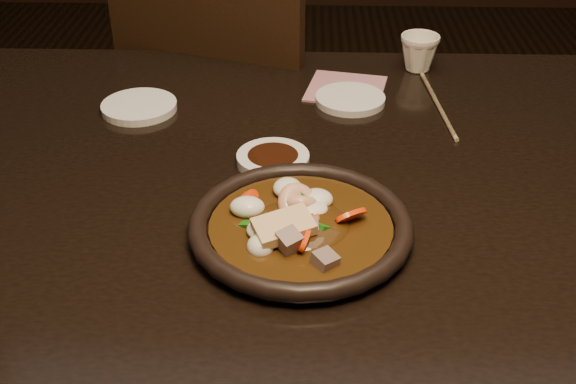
{
  "coord_description": "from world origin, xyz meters",
  "views": [
    {
      "loc": [
        -0.11,
        -0.95,
        1.31
      ],
      "look_at": [
        -0.14,
        -0.16,
        0.8
      ],
      "focal_mm": 45.0,
      "sensor_mm": 36.0,
      "label": 1
    }
  ],
  "objects_px": {
    "table": "(377,206)",
    "tea_cup": "(419,51)",
    "plate": "(301,227)",
    "chair": "(236,131)"
  },
  "relations": [
    {
      "from": "plate",
      "to": "table",
      "type": "bearing_deg",
      "value": 57.58
    },
    {
      "from": "table",
      "to": "plate",
      "type": "xyz_separation_m",
      "value": [
        -0.12,
        -0.19,
        0.09
      ]
    },
    {
      "from": "plate",
      "to": "tea_cup",
      "type": "height_order",
      "value": "tea_cup"
    },
    {
      "from": "chair",
      "to": "tea_cup",
      "type": "distance_m",
      "value": 0.51
    },
    {
      "from": "plate",
      "to": "tea_cup",
      "type": "relative_size",
      "value": 3.91
    },
    {
      "from": "plate",
      "to": "tea_cup",
      "type": "bearing_deg",
      "value": 68.42
    },
    {
      "from": "chair",
      "to": "tea_cup",
      "type": "relative_size",
      "value": 12.38
    },
    {
      "from": "tea_cup",
      "to": "chair",
      "type": "bearing_deg",
      "value": 153.62
    },
    {
      "from": "table",
      "to": "tea_cup",
      "type": "xyz_separation_m",
      "value": [
        0.1,
        0.37,
        0.11
      ]
    },
    {
      "from": "table",
      "to": "tea_cup",
      "type": "distance_m",
      "value": 0.4
    }
  ]
}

